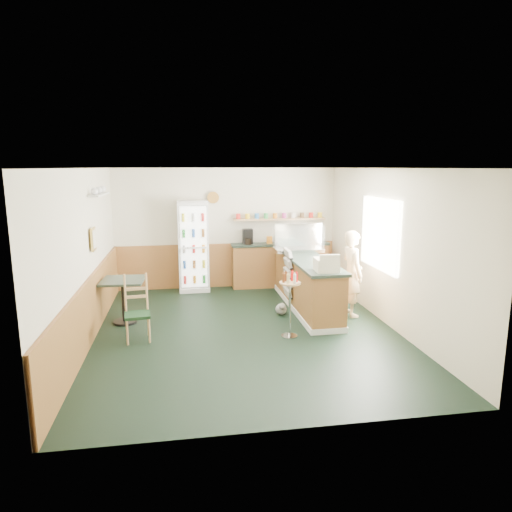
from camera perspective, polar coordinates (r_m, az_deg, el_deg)
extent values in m
plane|color=black|center=(7.80, -1.35, -9.31)|extent=(6.00, 6.00, 0.00)
cube|color=beige|center=(10.40, -3.68, 3.49)|extent=(5.00, 0.02, 2.70)
cube|color=beige|center=(7.53, -20.68, -0.11)|extent=(0.02, 6.00, 2.70)
cube|color=beige|center=(8.17, 16.33, 0.99)|extent=(0.02, 6.00, 2.70)
cube|color=white|center=(7.32, -1.44, 11.01)|extent=(5.00, 6.00, 0.02)
cube|color=#9B5932|center=(10.50, -3.61, -1.14)|extent=(4.98, 0.05, 1.00)
cube|color=#9B5932|center=(7.72, -19.95, -6.31)|extent=(0.05, 5.98, 1.00)
cube|color=white|center=(8.39, 15.22, 2.68)|extent=(0.06, 1.45, 1.25)
cube|color=gold|center=(7.97, -19.66, 2.00)|extent=(0.03, 0.32, 0.38)
cube|color=silver|center=(8.38, -19.04, 7.28)|extent=(0.18, 1.20, 0.03)
cylinder|color=#A16C28|center=(10.23, -5.38, 7.28)|extent=(0.26, 0.04, 0.26)
cube|color=#9B5932|center=(8.93, 6.30, -3.53)|extent=(0.60, 2.95, 0.95)
cube|color=silver|center=(9.05, 6.24, -6.14)|extent=(0.64, 2.97, 0.10)
cube|color=#27352D|center=(8.82, 6.37, -0.32)|extent=(0.68, 3.01, 0.05)
cube|color=#9B5932|center=(10.53, 3.00, -1.24)|extent=(2.20, 0.38, 0.95)
cube|color=#27352D|center=(10.43, 3.03, 1.50)|extent=(2.24, 0.42, 0.05)
cube|color=tan|center=(10.43, 2.97, 4.63)|extent=(2.10, 0.22, 0.04)
cube|color=black|center=(10.27, -1.05, 2.46)|extent=(0.22, 0.18, 0.34)
cylinder|color=#B2664C|center=(10.26, -2.24, 4.98)|extent=(0.10, 0.10, 0.12)
cylinder|color=#B2664C|center=(10.29, -1.07, 5.00)|extent=(0.10, 0.10, 0.12)
cylinder|color=#B2664C|center=(10.32, 0.10, 5.03)|extent=(0.10, 0.10, 0.12)
cylinder|color=#B2664C|center=(10.36, 1.25, 5.04)|extent=(0.10, 0.10, 0.12)
cylinder|color=#B2664C|center=(10.40, 2.40, 5.06)|extent=(0.10, 0.10, 0.12)
cylinder|color=#B2664C|center=(10.44, 3.54, 5.07)|extent=(0.10, 0.10, 0.12)
cylinder|color=#B2664C|center=(10.49, 4.67, 5.09)|extent=(0.10, 0.10, 0.12)
cylinder|color=#B2664C|center=(10.55, 5.79, 5.10)|extent=(0.10, 0.10, 0.12)
cylinder|color=#B2664C|center=(10.60, 6.89, 5.11)|extent=(0.10, 0.10, 0.12)
cylinder|color=#B2664C|center=(10.66, 7.99, 5.11)|extent=(0.10, 0.10, 0.12)
cube|color=white|center=(10.18, -7.83, 1.26)|extent=(0.66, 0.47, 2.00)
cube|color=white|center=(9.95, -7.79, 1.09)|extent=(0.55, 0.02, 1.77)
cube|color=silver|center=(9.88, -7.78, 1.03)|extent=(0.60, 0.02, 1.83)
cube|color=silver|center=(9.44, 5.30, 0.81)|extent=(0.98, 0.51, 0.07)
cube|color=silver|center=(9.39, 5.33, 2.48)|extent=(0.96, 0.49, 0.49)
cube|color=#EEE3C5|center=(7.68, 8.77, -1.09)|extent=(0.39, 0.41, 0.21)
imported|color=tan|center=(8.55, 11.90, -2.15)|extent=(0.43, 0.57, 1.59)
cylinder|color=silver|center=(7.57, 4.18, -9.93)|extent=(0.27, 0.27, 0.02)
cylinder|color=silver|center=(7.42, 4.23, -6.72)|extent=(0.04, 0.04, 0.89)
cylinder|color=tan|center=(7.30, 4.28, -3.39)|extent=(0.34, 0.34, 0.02)
cylinder|color=red|center=(7.30, 5.09, -2.69)|extent=(0.05, 0.05, 0.15)
cylinder|color=red|center=(7.37, 4.54, -2.54)|extent=(0.05, 0.05, 0.15)
cylinder|color=red|center=(7.35, 3.75, -2.57)|extent=(0.05, 0.05, 0.15)
cylinder|color=red|center=(7.25, 3.49, -2.75)|extent=(0.05, 0.05, 0.15)
cylinder|color=red|center=(7.18, 4.04, -2.90)|extent=(0.05, 0.05, 0.15)
cylinder|color=red|center=(7.20, 4.85, -2.87)|extent=(0.05, 0.05, 0.15)
cube|color=black|center=(8.96, 4.07, -4.94)|extent=(0.05, 0.47, 0.03)
cube|color=beige|center=(8.94, 3.95, -4.51)|extent=(0.09, 0.43, 0.16)
cube|color=black|center=(8.91, 4.09, -3.74)|extent=(0.05, 0.47, 0.03)
cube|color=beige|center=(8.89, 3.97, -3.31)|extent=(0.09, 0.43, 0.16)
cube|color=black|center=(8.86, 4.10, -2.53)|extent=(0.05, 0.47, 0.03)
cube|color=beige|center=(8.84, 3.98, -2.09)|extent=(0.09, 0.43, 0.16)
cube|color=black|center=(8.82, 4.12, -1.30)|extent=(0.05, 0.47, 0.03)
cube|color=beige|center=(8.80, 4.00, -0.86)|extent=(0.09, 0.43, 0.16)
cube|color=black|center=(8.78, 4.14, -0.07)|extent=(0.05, 0.47, 0.03)
cube|color=beige|center=(8.76, 4.02, 0.38)|extent=(0.09, 0.43, 0.16)
cylinder|color=black|center=(8.49, -16.03, -7.90)|extent=(0.41, 0.41, 0.04)
cylinder|color=black|center=(8.38, -16.17, -5.50)|extent=(0.08, 0.08, 0.72)
cube|color=#27352D|center=(8.28, -16.31, -2.96)|extent=(0.77, 0.77, 0.04)
cube|color=black|center=(7.50, -14.61, -7.15)|extent=(0.43, 0.43, 0.05)
cylinder|color=tan|center=(7.43, -15.94, -9.13)|extent=(0.03, 0.03, 0.41)
cylinder|color=tan|center=(7.40, -13.34, -9.09)|extent=(0.03, 0.03, 0.41)
cylinder|color=tan|center=(7.75, -15.67, -8.29)|extent=(0.03, 0.03, 0.41)
cylinder|color=tan|center=(7.71, -13.17, -8.25)|extent=(0.03, 0.03, 0.41)
cube|color=tan|center=(7.58, -14.61, -4.46)|extent=(0.35, 0.08, 0.63)
sphere|color=gray|center=(8.59, 3.15, -6.66)|extent=(0.21, 0.21, 0.21)
sphere|color=gray|center=(8.46, 3.31, -6.32)|extent=(0.12, 0.12, 0.12)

